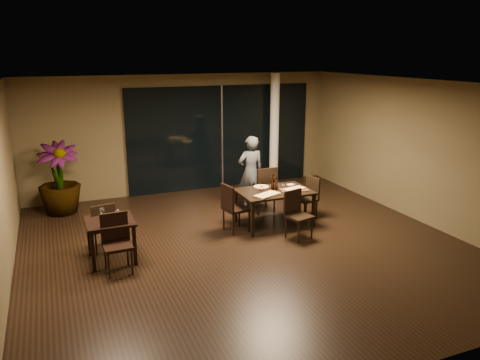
% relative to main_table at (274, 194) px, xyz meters
% --- Properties ---
extents(ground, '(8.00, 8.00, 0.00)m').
position_rel_main_table_xyz_m(ground, '(-1.00, -0.80, -0.68)').
color(ground, black).
rests_on(ground, ground).
extents(wall_back, '(8.00, 0.10, 3.00)m').
position_rel_main_table_xyz_m(wall_back, '(-1.00, 3.25, 0.82)').
color(wall_back, brown).
rests_on(wall_back, ground).
extents(wall_front, '(8.00, 0.10, 3.00)m').
position_rel_main_table_xyz_m(wall_front, '(-1.00, -4.85, 0.82)').
color(wall_front, brown).
rests_on(wall_front, ground).
extents(wall_right, '(0.10, 8.00, 3.00)m').
position_rel_main_table_xyz_m(wall_right, '(3.05, -0.80, 0.82)').
color(wall_right, brown).
rests_on(wall_right, ground).
extents(ceiling, '(8.00, 8.00, 0.04)m').
position_rel_main_table_xyz_m(ceiling, '(-1.00, -0.80, 2.34)').
color(ceiling, silver).
rests_on(ceiling, wall_back).
extents(window_panel, '(5.00, 0.06, 2.70)m').
position_rel_main_table_xyz_m(window_panel, '(0.00, 3.16, 0.67)').
color(window_panel, black).
rests_on(window_panel, ground).
extents(column, '(0.24, 0.24, 3.00)m').
position_rel_main_table_xyz_m(column, '(1.40, 2.85, 0.82)').
color(column, white).
rests_on(column, ground).
extents(main_table, '(1.50, 1.00, 0.75)m').
position_rel_main_table_xyz_m(main_table, '(0.00, 0.00, 0.00)').
color(main_table, black).
rests_on(main_table, ground).
extents(side_table, '(0.80, 0.80, 0.75)m').
position_rel_main_table_xyz_m(side_table, '(-3.40, -0.50, -0.05)').
color(side_table, black).
rests_on(side_table, ground).
extents(chair_main_far, '(0.52, 0.52, 1.06)m').
position_rel_main_table_xyz_m(chair_main_far, '(0.14, 0.78, -0.08)').
color(chair_main_far, black).
rests_on(chair_main_far, ground).
extents(chair_main_near, '(0.53, 0.53, 0.94)m').
position_rel_main_table_xyz_m(chair_main_near, '(0.09, -0.78, -0.15)').
color(chair_main_near, black).
rests_on(chair_main_near, ground).
extents(chair_main_left, '(0.53, 0.53, 1.00)m').
position_rel_main_table_xyz_m(chair_main_left, '(-0.95, -0.04, -0.12)').
color(chair_main_left, black).
rests_on(chair_main_left, ground).
extents(chair_main_right, '(0.49, 0.49, 0.91)m').
position_rel_main_table_xyz_m(chair_main_right, '(0.90, 0.12, -0.17)').
color(chair_main_right, black).
rests_on(chair_main_right, ground).
extents(chair_side_far, '(0.50, 0.50, 0.92)m').
position_rel_main_table_xyz_m(chair_side_far, '(-3.48, -0.05, -0.16)').
color(chair_side_far, black).
rests_on(chair_side_far, ground).
extents(chair_side_near, '(0.47, 0.47, 0.98)m').
position_rel_main_table_xyz_m(chair_side_near, '(-3.36, -0.92, -0.13)').
color(chair_side_near, black).
rests_on(chair_side_near, ground).
extents(diner, '(0.58, 0.39, 1.70)m').
position_rel_main_table_xyz_m(diner, '(-0.00, 1.23, 0.17)').
color(diner, '#2F3234').
rests_on(diner, ground).
extents(potted_plant, '(0.92, 0.92, 1.62)m').
position_rel_main_table_xyz_m(potted_plant, '(-4.11, 2.49, 0.13)').
color(potted_plant, '#1F4818').
rests_on(potted_plant, ground).
extents(pizza_board_left, '(0.63, 0.47, 0.01)m').
position_rel_main_table_xyz_m(pizza_board_left, '(-0.30, -0.28, 0.08)').
color(pizza_board_left, '#3F2914').
rests_on(pizza_board_left, main_table).
extents(pizza_board_right, '(0.62, 0.38, 0.01)m').
position_rel_main_table_xyz_m(pizza_board_right, '(0.40, -0.13, 0.08)').
color(pizza_board_right, '#4A2A17').
rests_on(pizza_board_right, main_table).
extents(oblong_pizza_left, '(0.57, 0.43, 0.02)m').
position_rel_main_table_xyz_m(oblong_pizza_left, '(-0.30, -0.28, 0.10)').
color(oblong_pizza_left, maroon).
rests_on(oblong_pizza_left, pizza_board_left).
extents(oblong_pizza_right, '(0.48, 0.31, 0.02)m').
position_rel_main_table_xyz_m(oblong_pizza_right, '(0.40, -0.13, 0.10)').
color(oblong_pizza_right, maroon).
rests_on(oblong_pizza_right, pizza_board_right).
extents(round_pizza, '(0.31, 0.31, 0.01)m').
position_rel_main_table_xyz_m(round_pizza, '(-0.15, 0.32, 0.08)').
color(round_pizza, '#AC2513').
rests_on(round_pizza, main_table).
extents(bottle_a, '(0.06, 0.06, 0.28)m').
position_rel_main_table_xyz_m(bottle_a, '(-0.02, 0.07, 0.22)').
color(bottle_a, black).
rests_on(bottle_a, main_table).
extents(bottle_b, '(0.06, 0.06, 0.29)m').
position_rel_main_table_xyz_m(bottle_b, '(0.06, 0.03, 0.22)').
color(bottle_b, black).
rests_on(bottle_b, main_table).
extents(bottle_c, '(0.08, 0.08, 0.35)m').
position_rel_main_table_xyz_m(bottle_c, '(0.00, 0.08, 0.25)').
color(bottle_c, black).
rests_on(bottle_c, main_table).
extents(tumbler_left, '(0.08, 0.08, 0.09)m').
position_rel_main_table_xyz_m(tumbler_left, '(-0.25, 0.11, 0.12)').
color(tumbler_left, white).
rests_on(tumbler_left, main_table).
extents(tumbler_right, '(0.08, 0.08, 0.10)m').
position_rel_main_table_xyz_m(tumbler_right, '(0.26, 0.09, 0.12)').
color(tumbler_right, white).
rests_on(tumbler_right, main_table).
extents(napkin_near, '(0.20, 0.15, 0.01)m').
position_rel_main_table_xyz_m(napkin_near, '(0.52, -0.13, 0.08)').
color(napkin_near, white).
rests_on(napkin_near, main_table).
extents(napkin_far, '(0.18, 0.10, 0.01)m').
position_rel_main_table_xyz_m(napkin_far, '(0.53, 0.25, 0.08)').
color(napkin_far, white).
rests_on(napkin_far, main_table).
extents(wine_glass_a, '(0.09, 0.09, 0.19)m').
position_rel_main_table_xyz_m(wine_glass_a, '(-3.50, -0.41, 0.17)').
color(wine_glass_a, white).
rests_on(wine_glass_a, side_table).
extents(wine_glass_b, '(0.08, 0.08, 0.19)m').
position_rel_main_table_xyz_m(wine_glass_b, '(-3.27, -0.59, 0.17)').
color(wine_glass_b, white).
rests_on(wine_glass_b, side_table).
extents(side_napkin, '(0.18, 0.11, 0.01)m').
position_rel_main_table_xyz_m(side_napkin, '(-3.38, -0.72, 0.08)').
color(side_napkin, white).
rests_on(side_napkin, side_table).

